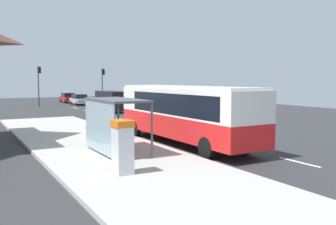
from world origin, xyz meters
The scene contains 21 objects.
ground_plane centered at (0.00, 14.00, -0.02)m, with size 56.00×92.00×0.04m, color #2D2D30.
sidewalk_platform centered at (-6.40, 2.00, 0.09)m, with size 6.20×30.00×0.18m, color #ADAAA3.
lane_stripe_seg_0 centered at (0.25, -6.00, 0.01)m, with size 0.16×2.20×0.01m, color silver.
lane_stripe_seg_1 centered at (0.25, -1.00, 0.01)m, with size 0.16×2.20×0.01m, color silver.
lane_stripe_seg_2 centered at (0.25, 4.00, 0.01)m, with size 0.16×2.20×0.01m, color silver.
lane_stripe_seg_3 centered at (0.25, 9.00, 0.01)m, with size 0.16×2.20×0.01m, color silver.
lane_stripe_seg_4 centered at (0.25, 14.00, 0.01)m, with size 0.16×2.20×0.01m, color silver.
lane_stripe_seg_5 centered at (0.25, 19.00, 0.01)m, with size 0.16×2.20×0.01m, color silver.
lane_stripe_seg_6 centered at (0.25, 24.00, 0.01)m, with size 0.16×2.20×0.01m, color silver.
lane_stripe_seg_7 centered at (0.25, 29.00, 0.01)m, with size 0.16×2.20×0.01m, color silver.
bus centered at (-1.71, 0.26, 1.84)m, with size 2.55×11.01×3.21m.
white_van centered at (2.20, 21.33, 1.34)m, with size 2.11×5.24×2.30m.
sedan_near centered at (2.30, 34.14, 0.79)m, with size 1.87×4.41×1.52m.
sedan_far centered at (2.30, 40.37, 0.79)m, with size 1.90×4.43×1.52m.
ticket_machine centered at (-7.37, -4.61, 1.17)m, with size 0.66×0.76×1.94m.
recycling_bin_yellow centered at (-4.20, 2.86, 0.66)m, with size 0.52×0.52×0.95m, color yellow.
recycling_bin_red centered at (-4.20, 3.56, 0.66)m, with size 0.52×0.52×0.95m, color red.
recycling_bin_orange centered at (-4.20, 4.26, 0.66)m, with size 0.52×0.52×0.95m, color orange.
traffic_light_near_side centered at (5.50, 33.34, 3.43)m, with size 0.49×0.28×5.17m.
traffic_light_far_side centered at (-3.10, 34.14, 3.53)m, with size 0.49×0.28×5.34m.
bus_shelter centered at (-6.41, -0.88, 2.10)m, with size 1.80×4.00×2.50m.
Camera 1 is at (-12.37, -16.61, 3.56)m, focal length 38.96 mm.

